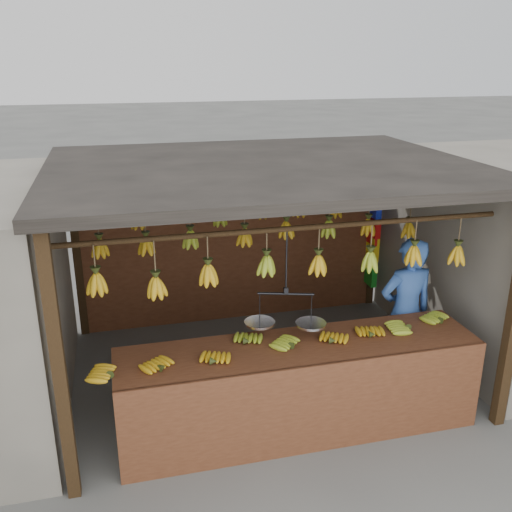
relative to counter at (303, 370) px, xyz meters
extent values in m
plane|color=#5B5B57|center=(-0.06, 1.23, -0.71)|extent=(80.00, 80.00, 0.00)
cube|color=black|center=(-2.06, -0.27, 0.44)|extent=(0.10, 0.10, 2.30)
cube|color=black|center=(-2.06, 2.73, 0.44)|extent=(0.10, 0.10, 2.30)
cube|color=black|center=(1.94, 2.73, 0.44)|extent=(0.10, 0.10, 2.30)
cube|color=black|center=(-0.06, 1.23, 1.64)|extent=(4.30, 3.30, 0.10)
cylinder|color=black|center=(-0.06, 0.23, 1.29)|extent=(4.00, 0.05, 0.05)
cylinder|color=black|center=(-0.06, 1.23, 1.29)|extent=(4.00, 0.05, 0.05)
cylinder|color=black|center=(-0.06, 2.23, 1.29)|extent=(4.00, 0.05, 0.05)
cube|color=#582E1A|center=(-0.06, 2.73, 0.19)|extent=(4.00, 0.06, 1.80)
cube|color=#582E1A|center=(0.01, 0.13, 0.15)|extent=(3.38, 0.75, 0.08)
cube|color=#582E1A|center=(0.01, -0.25, -0.26)|extent=(3.38, 0.04, 0.90)
cube|color=black|center=(-1.59, -0.20, -0.30)|extent=(0.07, 0.07, 0.82)
cube|color=black|center=(1.60, -0.20, -0.30)|extent=(0.07, 0.07, 0.82)
cube|color=black|center=(-1.59, 0.45, -0.30)|extent=(0.07, 0.07, 0.82)
cube|color=black|center=(1.60, 0.45, -0.30)|extent=(0.07, 0.07, 0.82)
ellipsoid|color=gold|center=(-1.69, -0.01, 0.22)|extent=(0.29, 0.25, 0.06)
ellipsoid|color=gold|center=(-1.27, -0.03, 0.22)|extent=(0.28, 0.30, 0.06)
ellipsoid|color=gold|center=(-0.83, -0.03, 0.22)|extent=(0.25, 0.29, 0.06)
ellipsoid|color=#92A523|center=(-0.47, 0.25, 0.22)|extent=(0.26, 0.29, 0.06)
ellipsoid|color=#92A523|center=(-0.08, 0.09, 0.22)|extent=(0.29, 0.30, 0.06)
ellipsoid|color=gold|center=(0.30, 0.06, 0.22)|extent=(0.27, 0.30, 0.06)
ellipsoid|color=gold|center=(0.71, 0.09, 0.22)|extent=(0.23, 0.27, 0.06)
ellipsoid|color=#92A523|center=(1.11, 0.17, 0.22)|extent=(0.25, 0.20, 0.06)
ellipsoid|color=#92A523|center=(1.52, 0.22, 0.22)|extent=(0.27, 0.29, 0.06)
ellipsoid|color=gold|center=(-1.74, 0.19, 0.96)|extent=(0.16, 0.16, 0.28)
ellipsoid|color=gold|center=(-1.26, 0.18, 0.88)|extent=(0.16, 0.16, 0.28)
ellipsoid|color=gold|center=(-0.82, 0.18, 0.95)|extent=(0.16, 0.16, 0.28)
ellipsoid|color=#92A523|center=(-0.28, 0.28, 0.95)|extent=(0.16, 0.16, 0.28)
ellipsoid|color=gold|center=(0.19, 0.23, 0.93)|extent=(0.16, 0.16, 0.28)
ellipsoid|color=#92A523|center=(0.70, 0.23, 0.92)|extent=(0.16, 0.16, 0.28)
ellipsoid|color=gold|center=(1.13, 0.21, 0.95)|extent=(0.16, 0.16, 0.28)
ellipsoid|color=gold|center=(1.60, 0.21, 0.91)|extent=(0.16, 0.16, 0.28)
ellipsoid|color=gold|center=(-1.72, 1.22, 0.92)|extent=(0.16, 0.16, 0.28)
ellipsoid|color=gold|center=(-1.28, 1.20, 0.92)|extent=(0.16, 0.16, 0.28)
ellipsoid|color=#92A523|center=(-0.82, 1.25, 0.93)|extent=(0.16, 0.16, 0.28)
ellipsoid|color=gold|center=(-0.26, 1.23, 0.92)|extent=(0.16, 0.16, 0.28)
ellipsoid|color=gold|center=(0.21, 1.27, 0.96)|extent=(0.16, 0.16, 0.28)
ellipsoid|color=#92A523|center=(0.67, 1.21, 0.95)|extent=(0.16, 0.16, 0.28)
ellipsoid|color=gold|center=(1.16, 1.26, 0.92)|extent=(0.16, 0.16, 0.28)
ellipsoid|color=gold|center=(1.63, 1.21, 0.86)|extent=(0.16, 0.16, 0.28)
ellipsoid|color=#92A523|center=(-1.76, 2.23, 0.94)|extent=(0.16, 0.16, 0.28)
ellipsoid|color=gold|center=(-1.30, 2.21, 0.90)|extent=(0.16, 0.16, 0.28)
ellipsoid|color=gold|center=(-0.81, 2.23, 0.96)|extent=(0.16, 0.16, 0.28)
ellipsoid|color=#92A523|center=(-0.34, 2.18, 0.87)|extent=(0.16, 0.16, 0.28)
ellipsoid|color=gold|center=(0.18, 2.19, 0.93)|extent=(0.16, 0.16, 0.28)
ellipsoid|color=gold|center=(0.68, 2.22, 0.91)|extent=(0.16, 0.16, 0.28)
ellipsoid|color=gold|center=(1.16, 2.22, 0.87)|extent=(0.16, 0.16, 0.28)
ellipsoid|color=gold|center=(1.61, 2.23, 0.96)|extent=(0.16, 0.16, 0.28)
cylinder|color=black|center=(-0.11, 0.23, 0.99)|extent=(0.02, 0.02, 0.61)
cylinder|color=black|center=(-0.11, 0.23, 0.68)|extent=(0.50, 0.17, 0.02)
cylinder|color=silver|center=(-0.33, 0.30, 0.38)|extent=(0.28, 0.28, 0.02)
cylinder|color=silver|center=(0.12, 0.16, 0.38)|extent=(0.28, 0.28, 0.02)
imported|color=#3359A5|center=(1.36, 0.64, 0.13)|extent=(0.63, 0.43, 1.68)
cube|color=#1426BF|center=(1.88, 2.58, 0.80)|extent=(0.08, 0.26, 0.34)
cube|color=red|center=(1.88, 2.58, 0.42)|extent=(0.08, 0.26, 0.34)
cube|color=yellow|center=(1.88, 2.58, 0.18)|extent=(0.08, 0.26, 0.34)
cube|color=#199926|center=(1.88, 2.58, -0.19)|extent=(0.08, 0.26, 0.34)
camera|label=1|loc=(-1.54, -4.31, 2.72)|focal=40.00mm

